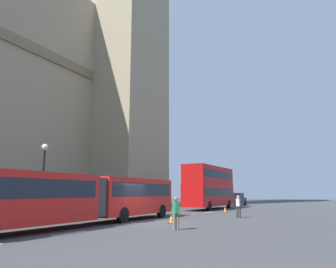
{
  "coord_description": "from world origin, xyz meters",
  "views": [
    {
      "loc": [
        -18.29,
        -11.5,
        1.92
      ],
      "look_at": [
        9.82,
        3.39,
        7.74
      ],
      "focal_mm": 34.2,
      "sensor_mm": 36.0,
      "label": 1
    }
  ],
  "objects_px": {
    "traffic_cone_middle": "(225,210)",
    "pedestrian_near_cones": "(176,212)",
    "street_lamp": "(43,176)",
    "pedestrian_by_kerb": "(238,206)",
    "articulated_bus": "(88,195)",
    "double_decker_bus": "(210,186)",
    "traffic_cone_west": "(171,219)",
    "sedan_lead": "(237,199)"
  },
  "relations": [
    {
      "from": "traffic_cone_middle",
      "to": "pedestrian_near_cones",
      "type": "height_order",
      "value": "pedestrian_near_cones"
    },
    {
      "from": "street_lamp",
      "to": "pedestrian_by_kerb",
      "type": "distance_m",
      "value": 14.54
    },
    {
      "from": "pedestrian_near_cones",
      "to": "street_lamp",
      "type": "bearing_deg",
      "value": 88.54
    },
    {
      "from": "articulated_bus",
      "to": "pedestrian_by_kerb",
      "type": "bearing_deg",
      "value": -33.58
    },
    {
      "from": "street_lamp",
      "to": "articulated_bus",
      "type": "bearing_deg",
      "value": -95.79
    },
    {
      "from": "double_decker_bus",
      "to": "traffic_cone_west",
      "type": "distance_m",
      "value": 18.27
    },
    {
      "from": "sedan_lead",
      "to": "street_lamp",
      "type": "xyz_separation_m",
      "value": [
        -32.3,
        4.3,
        2.14
      ]
    },
    {
      "from": "traffic_cone_west",
      "to": "pedestrian_near_cones",
      "type": "distance_m",
      "value": 3.62
    },
    {
      "from": "pedestrian_near_cones",
      "to": "pedestrian_by_kerb",
      "type": "xyz_separation_m",
      "value": [
        9.56,
        -0.62,
        0.0
      ]
    },
    {
      "from": "traffic_cone_middle",
      "to": "street_lamp",
      "type": "distance_m",
      "value": 17.29
    },
    {
      "from": "sedan_lead",
      "to": "traffic_cone_middle",
      "type": "height_order",
      "value": "sedan_lead"
    },
    {
      "from": "pedestrian_near_cones",
      "to": "traffic_cone_middle",
      "type": "bearing_deg",
      "value": 8.59
    },
    {
      "from": "traffic_cone_west",
      "to": "pedestrian_near_cones",
      "type": "bearing_deg",
      "value": -148.85
    },
    {
      "from": "sedan_lead",
      "to": "articulated_bus",
      "type": "bearing_deg",
      "value": -179.64
    },
    {
      "from": "street_lamp",
      "to": "pedestrian_by_kerb",
      "type": "relative_size",
      "value": 3.12
    },
    {
      "from": "double_decker_bus",
      "to": "sedan_lead",
      "type": "xyz_separation_m",
      "value": [
        11.86,
        0.2,
        -1.8
      ]
    },
    {
      "from": "articulated_bus",
      "to": "double_decker_bus",
      "type": "distance_m",
      "value": 20.92
    },
    {
      "from": "articulated_bus",
      "to": "sedan_lead",
      "type": "bearing_deg",
      "value": 0.36
    },
    {
      "from": "double_decker_bus",
      "to": "traffic_cone_middle",
      "type": "bearing_deg",
      "value": -146.72
    },
    {
      "from": "double_decker_bus",
      "to": "traffic_cone_west",
      "type": "relative_size",
      "value": 18.46
    },
    {
      "from": "articulated_bus",
      "to": "traffic_cone_middle",
      "type": "xyz_separation_m",
      "value": [
        15.51,
        -3.53,
        -1.46
      ]
    },
    {
      "from": "street_lamp",
      "to": "pedestrian_near_cones",
      "type": "height_order",
      "value": "street_lamp"
    },
    {
      "from": "traffic_cone_west",
      "to": "pedestrian_near_cones",
      "type": "xyz_separation_m",
      "value": [
        -3.05,
        -1.84,
        0.63
      ]
    },
    {
      "from": "traffic_cone_middle",
      "to": "double_decker_bus",
      "type": "bearing_deg",
      "value": 33.28
    },
    {
      "from": "traffic_cone_west",
      "to": "sedan_lead",
      "type": "bearing_deg",
      "value": 8.12
    },
    {
      "from": "double_decker_bus",
      "to": "sedan_lead",
      "type": "bearing_deg",
      "value": 0.98
    },
    {
      "from": "double_decker_bus",
      "to": "pedestrian_by_kerb",
      "type": "xyz_separation_m",
      "value": [
        -11.15,
        -6.48,
        -1.8
      ]
    },
    {
      "from": "articulated_bus",
      "to": "traffic_cone_west",
      "type": "xyz_separation_m",
      "value": [
        3.24,
        -4.01,
        -1.46
      ]
    },
    {
      "from": "double_decker_bus",
      "to": "pedestrian_near_cones",
      "type": "height_order",
      "value": "double_decker_bus"
    },
    {
      "from": "traffic_cone_west",
      "to": "pedestrian_by_kerb",
      "type": "bearing_deg",
      "value": -20.76
    },
    {
      "from": "street_lamp",
      "to": "double_decker_bus",
      "type": "bearing_deg",
      "value": -12.43
    },
    {
      "from": "pedestrian_near_cones",
      "to": "pedestrian_by_kerb",
      "type": "relative_size",
      "value": 1.0
    },
    {
      "from": "articulated_bus",
      "to": "pedestrian_near_cones",
      "type": "distance_m",
      "value": 5.91
    },
    {
      "from": "traffic_cone_west",
      "to": "traffic_cone_middle",
      "type": "xyz_separation_m",
      "value": [
        12.27,
        0.47,
        0.0
      ]
    },
    {
      "from": "pedestrian_by_kerb",
      "to": "sedan_lead",
      "type": "bearing_deg",
      "value": 16.19
    },
    {
      "from": "double_decker_bus",
      "to": "street_lamp",
      "type": "relative_size",
      "value": 2.03
    },
    {
      "from": "double_decker_bus",
      "to": "pedestrian_near_cones",
      "type": "xyz_separation_m",
      "value": [
        -20.7,
        -5.85,
        -1.8
      ]
    },
    {
      "from": "double_decker_bus",
      "to": "traffic_cone_middle",
      "type": "height_order",
      "value": "double_decker_bus"
    },
    {
      "from": "street_lamp",
      "to": "sedan_lead",
      "type": "bearing_deg",
      "value": -7.59
    },
    {
      "from": "articulated_bus",
      "to": "double_decker_bus",
      "type": "bearing_deg",
      "value": 0.01
    },
    {
      "from": "sedan_lead",
      "to": "street_lamp",
      "type": "relative_size",
      "value": 0.83
    },
    {
      "from": "sedan_lead",
      "to": "traffic_cone_west",
      "type": "bearing_deg",
      "value": -171.88
    }
  ]
}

